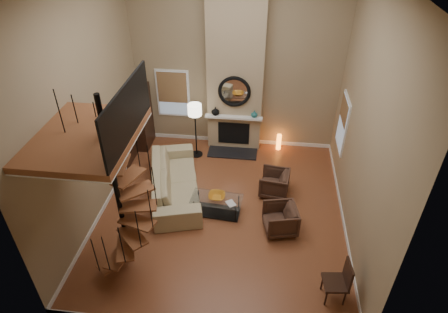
# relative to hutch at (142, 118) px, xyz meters

# --- Properties ---
(ground) EXTENTS (6.00, 6.50, 0.01)m
(ground) POSITION_rel_hutch_xyz_m (2.82, -2.76, -0.95)
(ground) COLOR #9B5632
(ground) RESTS_ON ground
(back_wall) EXTENTS (6.00, 0.02, 5.50)m
(back_wall) POSITION_rel_hutch_xyz_m (2.82, 0.49, 1.80)
(back_wall) COLOR #978261
(back_wall) RESTS_ON ground
(front_wall) EXTENTS (6.00, 0.02, 5.50)m
(front_wall) POSITION_rel_hutch_xyz_m (2.82, -6.01, 1.80)
(front_wall) COLOR #978261
(front_wall) RESTS_ON ground
(left_wall) EXTENTS (0.02, 6.50, 5.50)m
(left_wall) POSITION_rel_hutch_xyz_m (-0.18, -2.76, 1.80)
(left_wall) COLOR #978261
(left_wall) RESTS_ON ground
(right_wall) EXTENTS (0.02, 6.50, 5.50)m
(right_wall) POSITION_rel_hutch_xyz_m (5.82, -2.76, 1.80)
(right_wall) COLOR #978261
(right_wall) RESTS_ON ground
(baseboard_back) EXTENTS (6.00, 0.02, 0.12)m
(baseboard_back) POSITION_rel_hutch_xyz_m (2.82, 0.48, -0.89)
(baseboard_back) COLOR white
(baseboard_back) RESTS_ON ground
(baseboard_left) EXTENTS (0.02, 6.50, 0.12)m
(baseboard_left) POSITION_rel_hutch_xyz_m (-0.17, -2.76, -0.89)
(baseboard_left) COLOR white
(baseboard_left) RESTS_ON ground
(baseboard_right) EXTENTS (0.02, 6.50, 0.12)m
(baseboard_right) POSITION_rel_hutch_xyz_m (5.81, -2.76, -0.89)
(baseboard_right) COLOR white
(baseboard_right) RESTS_ON ground
(chimney_breast) EXTENTS (1.60, 0.38, 5.50)m
(chimney_breast) POSITION_rel_hutch_xyz_m (2.82, 0.30, 1.80)
(chimney_breast) COLOR tan
(chimney_breast) RESTS_ON ground
(hearth) EXTENTS (1.50, 0.60, 0.04)m
(hearth) POSITION_rel_hutch_xyz_m (2.82, -0.19, -0.93)
(hearth) COLOR black
(hearth) RESTS_ON ground
(firebox) EXTENTS (0.95, 0.02, 0.72)m
(firebox) POSITION_rel_hutch_xyz_m (2.82, 0.10, -0.40)
(firebox) COLOR black
(firebox) RESTS_ON chimney_breast
(mantel) EXTENTS (1.70, 0.18, 0.06)m
(mantel) POSITION_rel_hutch_xyz_m (2.82, 0.02, 0.20)
(mantel) COLOR white
(mantel) RESTS_ON chimney_breast
(mirror_frame) EXTENTS (0.94, 0.10, 0.94)m
(mirror_frame) POSITION_rel_hutch_xyz_m (2.82, 0.08, 1.00)
(mirror_frame) COLOR black
(mirror_frame) RESTS_ON chimney_breast
(mirror_disc) EXTENTS (0.80, 0.01, 0.80)m
(mirror_disc) POSITION_rel_hutch_xyz_m (2.82, 0.09, 1.00)
(mirror_disc) COLOR white
(mirror_disc) RESTS_ON chimney_breast
(vase_left) EXTENTS (0.24, 0.24, 0.25)m
(vase_left) POSITION_rel_hutch_xyz_m (2.27, 0.06, 0.35)
(vase_left) COLOR black
(vase_left) RESTS_ON mantel
(vase_right) EXTENTS (0.20, 0.20, 0.21)m
(vase_right) POSITION_rel_hutch_xyz_m (3.42, 0.06, 0.33)
(vase_right) COLOR #1A5A5D
(vase_right) RESTS_ON mantel
(window_back) EXTENTS (1.02, 0.06, 1.52)m
(window_back) POSITION_rel_hutch_xyz_m (0.92, 0.46, 0.67)
(window_back) COLOR white
(window_back) RESTS_ON back_wall
(window_right) EXTENTS (0.06, 1.02, 1.52)m
(window_right) POSITION_rel_hutch_xyz_m (5.79, -0.76, 0.68)
(window_right) COLOR white
(window_right) RESTS_ON right_wall
(entry_door) EXTENTS (0.10, 1.05, 2.16)m
(entry_door) POSITION_rel_hutch_xyz_m (-0.14, -0.96, 0.10)
(entry_door) COLOR white
(entry_door) RESTS_ON ground
(loft) EXTENTS (1.70, 2.20, 1.09)m
(loft) POSITION_rel_hutch_xyz_m (0.77, -4.56, 2.29)
(loft) COLOR brown
(loft) RESTS_ON left_wall
(spiral_stair) EXTENTS (1.47, 1.47, 4.06)m
(spiral_stair) POSITION_rel_hutch_xyz_m (1.03, -4.55, 0.83)
(spiral_stair) COLOR black
(spiral_stair) RESTS_ON ground
(hutch) EXTENTS (0.42, 0.90, 2.02)m
(hutch) POSITION_rel_hutch_xyz_m (0.00, 0.00, 0.00)
(hutch) COLOR black
(hutch) RESTS_ON ground
(sofa) EXTENTS (1.89, 3.15, 0.86)m
(sofa) POSITION_rel_hutch_xyz_m (1.48, -2.18, -0.55)
(sofa) COLOR tan
(sofa) RESTS_ON ground
(armchair_near) EXTENTS (0.83, 0.81, 0.68)m
(armchair_near) POSITION_rel_hutch_xyz_m (4.16, -1.94, -0.60)
(armchair_near) COLOR #462C20
(armchair_near) RESTS_ON ground
(armchair_far) EXTENTS (0.90, 0.88, 0.69)m
(armchair_far) POSITION_rel_hutch_xyz_m (4.32, -3.24, -0.60)
(armchair_far) COLOR #462C20
(armchair_far) RESTS_ON ground
(coffee_table) EXTENTS (1.30, 0.72, 0.46)m
(coffee_table) POSITION_rel_hutch_xyz_m (2.69, -2.85, -0.67)
(coffee_table) COLOR silver
(coffee_table) RESTS_ON ground
(bowl) EXTENTS (0.42, 0.42, 0.10)m
(bowl) POSITION_rel_hutch_xyz_m (2.69, -2.80, -0.45)
(bowl) COLOR #C47E22
(bowl) RESTS_ON coffee_table
(book) EXTENTS (0.29, 0.31, 0.02)m
(book) POSITION_rel_hutch_xyz_m (3.04, -3.00, -0.49)
(book) COLOR gray
(book) RESTS_ON coffee_table
(floor_lamp) EXTENTS (0.40, 0.40, 1.71)m
(floor_lamp) POSITION_rel_hutch_xyz_m (1.74, -0.38, 0.46)
(floor_lamp) COLOR black
(floor_lamp) RESTS_ON ground
(accent_lamp) EXTENTS (0.15, 0.15, 0.52)m
(accent_lamp) POSITION_rel_hutch_xyz_m (4.21, 0.24, -0.70)
(accent_lamp) COLOR orange
(accent_lamp) RESTS_ON ground
(side_chair) EXTENTS (0.51, 0.51, 0.98)m
(side_chair) POSITION_rel_hutch_xyz_m (5.40, -4.97, -0.42)
(side_chair) COLOR black
(side_chair) RESTS_ON ground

